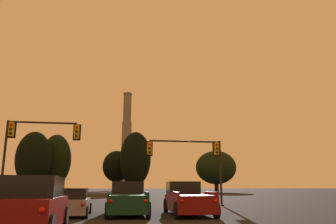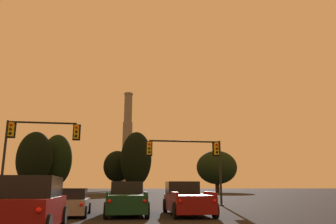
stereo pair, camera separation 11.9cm
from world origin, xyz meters
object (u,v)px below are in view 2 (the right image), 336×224
hatchback_left_lane_front (71,203)px  smokestack (127,151)px  traffic_light_overhead_left (31,141)px  pickup_truck_right_lane_front (186,200)px  suv_left_lane_second (28,205)px  pickup_truck_center_lane_front (127,200)px  traffic_light_overhead_right (195,155)px

hatchback_left_lane_front → smokestack: smokestack is taller
traffic_light_overhead_left → smokestack: bearing=84.7°
smokestack → hatchback_left_lane_front: bearing=-93.2°
hatchback_left_lane_front → pickup_truck_right_lane_front: bearing=-0.5°
suv_left_lane_second → smokestack: (7.52, 130.30, 15.82)m
suv_left_lane_second → smokestack: smokestack is taller
pickup_truck_center_lane_front → hatchback_left_lane_front: 3.00m
hatchback_left_lane_front → traffic_light_overhead_right: traffic_light_overhead_right is taller
pickup_truck_center_lane_front → pickup_truck_right_lane_front: same height
traffic_light_overhead_right → traffic_light_overhead_left: traffic_light_overhead_left is taller
pickup_truck_right_lane_front → suv_left_lane_second: bearing=-134.1°
pickup_truck_center_lane_front → suv_left_lane_second: bearing=-114.9°
traffic_light_overhead_left → smokestack: smokestack is taller
hatchback_left_lane_front → pickup_truck_right_lane_front: size_ratio=0.74×
pickup_truck_center_lane_front → pickup_truck_right_lane_front: size_ratio=1.00×
hatchback_left_lane_front → pickup_truck_right_lane_front: (6.25, 0.03, 0.14)m
hatchback_left_lane_front → smokestack: bearing=86.0°
suv_left_lane_second → hatchback_left_lane_front: suv_left_lane_second is taller
traffic_light_overhead_right → smokestack: size_ratio=0.15×
traffic_light_overhead_left → hatchback_left_lane_front: bearing=-59.3°
smokestack → pickup_truck_center_lane_front: bearing=-91.8°
pickup_truck_center_lane_front → pickup_truck_right_lane_front: 3.33m
pickup_truck_center_lane_front → smokestack: (3.98, 123.26, 15.91)m
hatchback_left_lane_front → pickup_truck_right_lane_front: pickup_truck_right_lane_front is taller
traffic_light_overhead_right → traffic_light_overhead_left: size_ratio=1.03×
pickup_truck_center_lane_front → traffic_light_overhead_right: size_ratio=0.85×
suv_left_lane_second → hatchback_left_lane_front: 6.56m
traffic_light_overhead_right → smokestack: (-1.84, 115.50, 12.59)m
suv_left_lane_second → pickup_truck_right_lane_front: suv_left_lane_second is taller
suv_left_lane_second → traffic_light_overhead_left: size_ratio=0.79×
suv_left_lane_second → smokestack: 131.48m
pickup_truck_right_lane_front → traffic_light_overhead_right: size_ratio=0.85×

